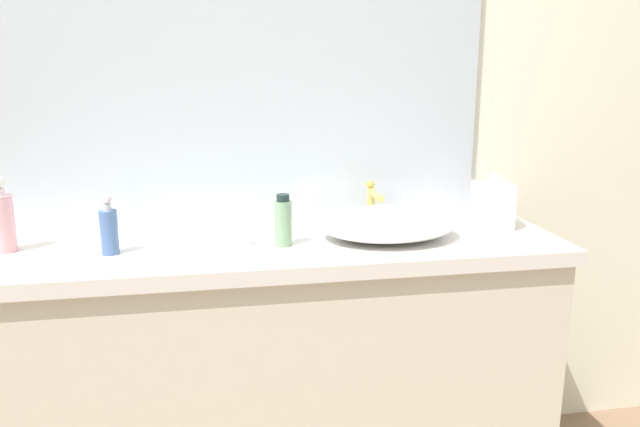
{
  "coord_description": "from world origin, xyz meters",
  "views": [
    {
      "loc": [
        -0.01,
        -1.27,
        1.34
      ],
      "look_at": [
        0.29,
        0.41,
        0.93
      ],
      "focal_mm": 34.7,
      "sensor_mm": 36.0,
      "label": 1
    }
  ],
  "objects_px": {
    "soap_dispenser": "(109,229)",
    "sink_basin": "(387,223)",
    "lotion_bottle": "(283,222)",
    "tissue_box": "(492,203)",
    "spray_can": "(2,220)",
    "folded_hand_towel": "(203,238)"
  },
  "relations": [
    {
      "from": "lotion_bottle",
      "to": "spray_can",
      "type": "distance_m",
      "value": 0.75
    },
    {
      "from": "sink_basin",
      "to": "folded_hand_towel",
      "type": "height_order",
      "value": "sink_basin"
    },
    {
      "from": "spray_can",
      "to": "folded_hand_towel",
      "type": "relative_size",
      "value": 0.88
    },
    {
      "from": "sink_basin",
      "to": "soap_dispenser",
      "type": "distance_m",
      "value": 0.77
    },
    {
      "from": "folded_hand_towel",
      "to": "lotion_bottle",
      "type": "bearing_deg",
      "value": -12.88
    },
    {
      "from": "tissue_box",
      "to": "soap_dispenser",
      "type": "bearing_deg",
      "value": -175.54
    },
    {
      "from": "sink_basin",
      "to": "soap_dispenser",
      "type": "xyz_separation_m",
      "value": [
        -0.77,
        -0.02,
        0.03
      ]
    },
    {
      "from": "soap_dispenser",
      "to": "spray_can",
      "type": "xyz_separation_m",
      "value": [
        -0.28,
        0.07,
        0.02
      ]
    },
    {
      "from": "lotion_bottle",
      "to": "sink_basin",
      "type": "bearing_deg",
      "value": 4.57
    },
    {
      "from": "spray_can",
      "to": "soap_dispenser",
      "type": "bearing_deg",
      "value": -14.49
    },
    {
      "from": "lotion_bottle",
      "to": "folded_hand_towel",
      "type": "height_order",
      "value": "lotion_bottle"
    },
    {
      "from": "soap_dispenser",
      "to": "folded_hand_towel",
      "type": "bearing_deg",
      "value": 11.17
    },
    {
      "from": "lotion_bottle",
      "to": "tissue_box",
      "type": "xyz_separation_m",
      "value": [
        0.66,
        0.09,
        0.01
      ]
    },
    {
      "from": "sink_basin",
      "to": "tissue_box",
      "type": "xyz_separation_m",
      "value": [
        0.36,
        0.07,
        0.03
      ]
    },
    {
      "from": "soap_dispenser",
      "to": "sink_basin",
      "type": "bearing_deg",
      "value": 1.58
    },
    {
      "from": "soap_dispenser",
      "to": "lotion_bottle",
      "type": "relative_size",
      "value": 1.12
    },
    {
      "from": "spray_can",
      "to": "folded_hand_towel",
      "type": "xyz_separation_m",
      "value": [
        0.52,
        -0.03,
        -0.07
      ]
    },
    {
      "from": "sink_basin",
      "to": "spray_can",
      "type": "relative_size",
      "value": 1.93
    },
    {
      "from": "sink_basin",
      "to": "spray_can",
      "type": "distance_m",
      "value": 1.06
    },
    {
      "from": "soap_dispenser",
      "to": "tissue_box",
      "type": "bearing_deg",
      "value": 4.46
    },
    {
      "from": "lotion_bottle",
      "to": "tissue_box",
      "type": "relative_size",
      "value": 0.83
    },
    {
      "from": "tissue_box",
      "to": "sink_basin",
      "type": "bearing_deg",
      "value": -169.4
    }
  ]
}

